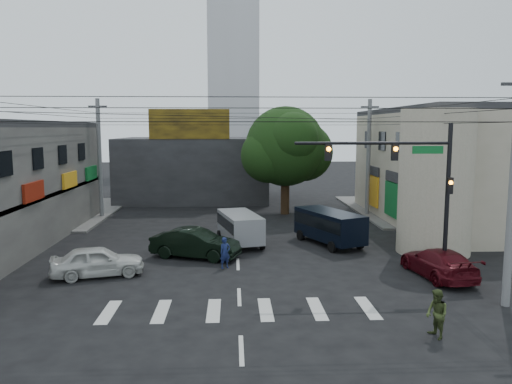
{
  "coord_description": "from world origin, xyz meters",
  "views": [
    {
      "loc": [
        -0.24,
        -22.98,
        6.98
      ],
      "look_at": [
        1.03,
        4.0,
        3.49
      ],
      "focal_mm": 35.0,
      "sensor_mm": 36.0,
      "label": 1
    }
  ],
  "objects": [
    {
      "name": "navy_van",
      "position": [
        5.54,
        6.17,
        1.01
      ],
      "size": [
        6.44,
        5.59,
        2.02
      ],
      "primitive_type": null,
      "rotation": [
        0.0,
        0.0,
        1.98
      ],
      "color": "black",
      "rests_on": "ground"
    },
    {
      "name": "ground",
      "position": [
        0.0,
        0.0,
        0.0
      ],
      "size": [
        160.0,
        160.0,
        0.0
      ],
      "primitive_type": "plane",
      "color": "black",
      "rests_on": "ground"
    },
    {
      "name": "sidewalk_far_right",
      "position": [
        18.0,
        18.0,
        0.07
      ],
      "size": [
        16.0,
        16.0,
        0.15
      ],
      "primitive_type": "cube",
      "color": "#514F4C",
      "rests_on": "ground"
    },
    {
      "name": "billboard",
      "position": [
        -4.0,
        21.1,
        7.3
      ],
      "size": [
        7.0,
        0.3,
        2.6
      ],
      "primitive_type": "cube",
      "color": "olive",
      "rests_on": "building_far"
    },
    {
      "name": "tower_distant",
      "position": [
        0.0,
        70.0,
        22.0
      ],
      "size": [
        9.0,
        9.0,
        44.0
      ],
      "primitive_type": "cube",
      "color": "silver",
      "rests_on": "ground"
    },
    {
      "name": "utility_pole_far_right",
      "position": [
        10.5,
        16.0,
        4.6
      ],
      "size": [
        0.32,
        0.32,
        9.2
      ],
      "primitive_type": "cylinder",
      "color": "#59595B",
      "rests_on": "ground"
    },
    {
      "name": "pedestrian_olive",
      "position": [
        6.52,
        -7.37,
        0.83
      ],
      "size": [
        1.05,
        0.94,
        1.65
      ],
      "primitive_type": "imported",
      "rotation": [
        0.0,
        0.0,
        -1.37
      ],
      "color": "#34401D",
      "rests_on": "ground"
    },
    {
      "name": "white_compact",
      "position": [
        -6.64,
        0.26,
        0.72
      ],
      "size": [
        3.82,
        5.1,
        1.45
      ],
      "primitive_type": "imported",
      "rotation": [
        0.0,
        0.0,
        1.83
      ],
      "color": "beige",
      "rests_on": "ground"
    },
    {
      "name": "dark_sedan",
      "position": [
        -2.28,
        3.44,
        0.79
      ],
      "size": [
        4.72,
        5.85,
        1.58
      ],
      "primitive_type": "imported",
      "rotation": [
        0.0,
        0.0,
        1.23
      ],
      "color": "black",
      "rests_on": "ground"
    },
    {
      "name": "building_far",
      "position": [
        -4.0,
        26.0,
        3.0
      ],
      "size": [
        14.0,
        10.0,
        6.0
      ],
      "primitive_type": "cube",
      "color": "#232326",
      "rests_on": "ground"
    },
    {
      "name": "sidewalk_far_left",
      "position": [
        -18.0,
        18.0,
        0.07
      ],
      "size": [
        16.0,
        16.0,
        0.15
      ],
      "primitive_type": "cube",
      "color": "#514F4C",
      "rests_on": "ground"
    },
    {
      "name": "maroon_sedan",
      "position": [
        9.37,
        -0.63,
        0.69
      ],
      "size": [
        3.14,
        5.24,
        1.38
      ],
      "primitive_type": "imported",
      "rotation": [
        0.0,
        0.0,
        3.27
      ],
      "color": "#470A11",
      "rests_on": "ground"
    },
    {
      "name": "utility_pole_far_left",
      "position": [
        -10.5,
        16.0,
        4.6
      ],
      "size": [
        0.32,
        0.32,
        9.2
      ],
      "primitive_type": "cylinder",
      "color": "#59595B",
      "rests_on": "ground"
    },
    {
      "name": "traffic_officer",
      "position": [
        -0.64,
        1.35,
        0.78
      ],
      "size": [
        0.88,
        0.85,
        1.56
      ],
      "primitive_type": "imported",
      "rotation": [
        0.0,
        0.0,
        0.49
      ],
      "color": "#151F4A",
      "rests_on": "ground"
    },
    {
      "name": "street_tree",
      "position": [
        4.0,
        17.0,
        5.47
      ],
      "size": [
        6.4,
        6.4,
        8.7
      ],
      "color": "black",
      "rests_on": "ground"
    },
    {
      "name": "corner_column",
      "position": [
        11.0,
        4.0,
        4.0
      ],
      "size": [
        4.0,
        4.0,
        8.0
      ],
      "primitive_type": "cylinder",
      "color": "gray",
      "rests_on": "ground"
    },
    {
      "name": "silver_minivan",
      "position": [
        0.18,
        6.35,
        0.95
      ],
      "size": [
        5.26,
        3.88,
        1.89
      ],
      "primitive_type": null,
      "rotation": [
        0.0,
        0.0,
        1.81
      ],
      "color": "#92949A",
      "rests_on": "ground"
    },
    {
      "name": "building_right",
      "position": [
        18.0,
        13.0,
        4.0
      ],
      "size": [
        14.0,
        18.0,
        8.0
      ],
      "primitive_type": "cube",
      "color": "gray",
      "rests_on": "ground"
    },
    {
      "name": "traffic_gantry",
      "position": [
        7.82,
        -1.0,
        4.83
      ],
      "size": [
        7.1,
        0.35,
        7.2
      ],
      "color": "black",
      "rests_on": "ground"
    }
  ]
}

